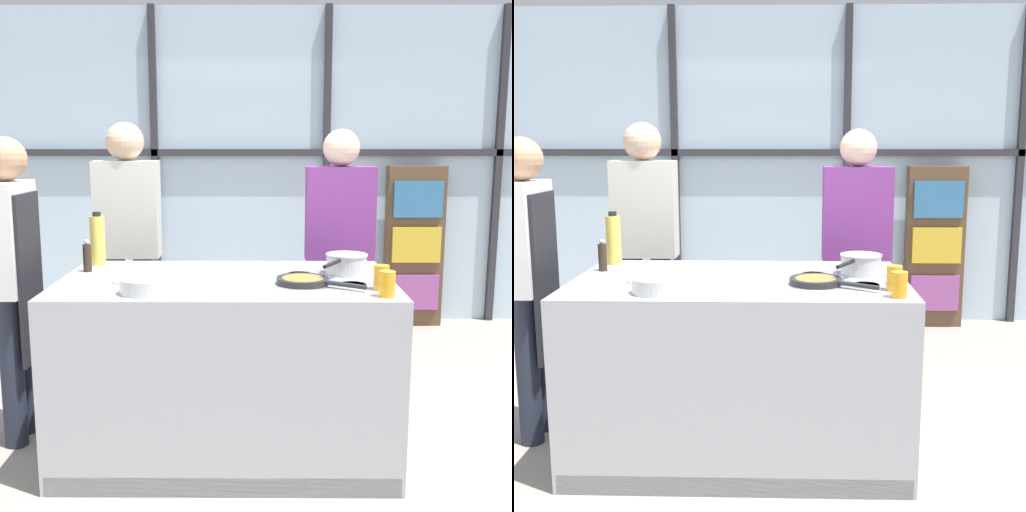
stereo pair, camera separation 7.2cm
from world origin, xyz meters
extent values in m
plane|color=gray|center=(0.00, 0.00, 0.00)|extent=(18.00, 18.00, 0.00)
cube|color=silver|center=(0.00, 2.61, 1.40)|extent=(6.40, 0.04, 2.80)
cube|color=#2D2D33|center=(0.00, 2.56, 1.54)|extent=(6.40, 0.06, 0.06)
cube|color=#2D2D33|center=(-0.77, 2.56, 1.40)|extent=(0.06, 0.06, 2.80)
cube|color=#2D2D33|center=(0.77, 2.56, 1.40)|extent=(0.06, 0.06, 2.80)
cube|color=#2D2D33|center=(2.30, 2.56, 1.40)|extent=(0.06, 0.06, 2.80)
cube|color=brown|center=(1.55, 2.43, 0.71)|extent=(0.51, 0.16, 1.43)
cube|color=#994C93|center=(1.55, 2.34, 0.31)|extent=(0.42, 0.03, 0.31)
cube|color=gold|center=(1.55, 2.34, 0.74)|extent=(0.42, 0.03, 0.31)
cube|color=teal|center=(1.55, 2.34, 1.14)|extent=(0.42, 0.03, 0.31)
cube|color=#A8AAB2|center=(0.00, 0.00, 0.47)|extent=(1.70, 0.99, 0.94)
cube|color=black|center=(0.51, 0.00, 0.93)|extent=(0.52, 0.52, 0.01)
cube|color=black|center=(0.00, -0.48, 0.05)|extent=(1.67, 0.03, 0.10)
cylinder|color=#38383D|center=(0.39, -0.12, 0.94)|extent=(0.13, 0.13, 0.01)
cylinder|color=#38383D|center=(0.64, -0.12, 0.94)|extent=(0.13, 0.13, 0.01)
cylinder|color=#38383D|center=(0.39, 0.12, 0.94)|extent=(0.13, 0.13, 0.01)
cylinder|color=#38383D|center=(0.64, 0.12, 0.94)|extent=(0.13, 0.13, 0.01)
cylinder|color=#232838|center=(-1.15, 0.21, 0.42)|extent=(0.12, 0.12, 0.83)
cylinder|color=#232838|center=(-1.15, 0.03, 0.42)|extent=(0.12, 0.12, 0.83)
cube|color=white|center=(-1.15, 0.12, 1.13)|extent=(0.17, 0.39, 0.60)
sphere|color=tan|center=(-1.15, 0.12, 1.55)|extent=(0.23, 0.23, 0.23)
cube|color=black|center=(-1.06, 0.12, 0.91)|extent=(0.02, 0.33, 0.91)
cylinder|color=#232838|center=(-0.61, 0.97, 0.44)|extent=(0.13, 0.13, 0.88)
cylinder|color=#232838|center=(-0.79, 0.97, 0.44)|extent=(0.13, 0.13, 0.88)
cube|color=beige|center=(-0.70, 0.97, 1.20)|extent=(0.42, 0.19, 0.63)
sphere|color=#D8AD8C|center=(-0.70, 0.97, 1.64)|extent=(0.25, 0.25, 0.25)
cylinder|color=black|center=(0.80, 0.97, 0.43)|extent=(0.14, 0.14, 0.86)
cylinder|color=black|center=(0.60, 0.97, 0.43)|extent=(0.14, 0.14, 0.86)
cube|color=#7A3384|center=(0.70, 0.97, 1.17)|extent=(0.45, 0.20, 0.62)
sphere|color=beige|center=(0.70, 0.97, 1.60)|extent=(0.24, 0.24, 0.24)
cylinder|color=#232326|center=(0.39, -0.12, 0.96)|extent=(0.26, 0.26, 0.03)
cylinder|color=#B26B2D|center=(0.39, -0.12, 0.97)|extent=(0.20, 0.20, 0.01)
cylinder|color=#232326|center=(0.58, -0.25, 0.96)|extent=(0.19, 0.13, 0.02)
cylinder|color=silver|center=(0.64, 0.12, 0.99)|extent=(0.21, 0.21, 0.11)
cylinder|color=silver|center=(0.64, 0.12, 1.04)|extent=(0.22, 0.22, 0.01)
cylinder|color=black|center=(0.54, -0.05, 1.03)|extent=(0.11, 0.18, 0.02)
cylinder|color=white|center=(-0.44, -0.07, 0.95)|extent=(0.26, 0.26, 0.01)
cylinder|color=silver|center=(-0.36, -0.33, 0.98)|extent=(0.24, 0.24, 0.07)
cylinder|color=#4C4C51|center=(-0.36, -0.33, 1.01)|extent=(0.20, 0.20, 0.01)
cylinder|color=#E0CC4C|center=(-0.75, 0.37, 1.08)|extent=(0.08, 0.08, 0.28)
cylinder|color=black|center=(-0.75, 0.37, 1.23)|extent=(0.05, 0.05, 0.02)
cylinder|color=#332319|center=(-0.76, 0.17, 1.01)|extent=(0.05, 0.05, 0.15)
sphere|color=#B2B2B7|center=(-0.76, 0.17, 1.10)|extent=(0.03, 0.03, 0.03)
cylinder|color=orange|center=(0.75, -0.39, 1.00)|extent=(0.07, 0.07, 0.12)
cylinder|color=orange|center=(0.75, -0.25, 1.00)|extent=(0.07, 0.07, 0.12)
camera|label=1|loc=(0.17, -3.23, 1.63)|focal=45.00mm
camera|label=2|loc=(0.25, -3.23, 1.63)|focal=45.00mm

